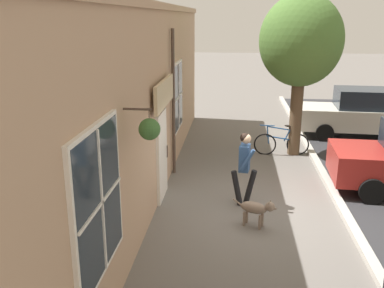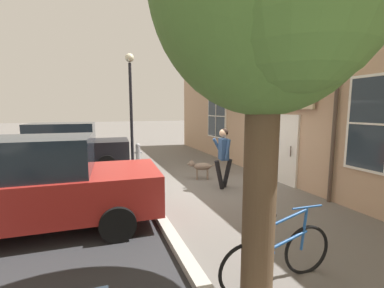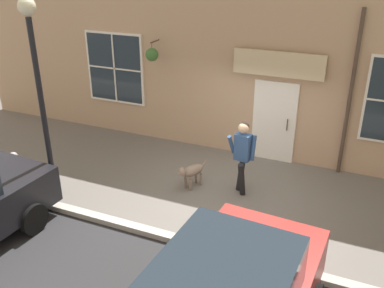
{
  "view_description": "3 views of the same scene",
  "coord_description": "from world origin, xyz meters",
  "px_view_note": "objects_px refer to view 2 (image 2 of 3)",
  "views": [
    {
      "loc": [
        -0.5,
        -9.09,
        4.2
      ],
      "look_at": [
        -1.37,
        -0.34,
        1.59
      ],
      "focal_mm": 40.0,
      "sensor_mm": 36.0,
      "label": 1
    },
    {
      "loc": [
        3.15,
        6.57,
        2.24
      ],
      "look_at": [
        0.08,
        -1.55,
        1.08
      ],
      "focal_mm": 24.0,
      "sensor_mm": 36.0,
      "label": 2
    },
    {
      "loc": [
        7.91,
        2.51,
        5.05
      ],
      "look_at": [
        -0.32,
        -1.06,
        0.94
      ],
      "focal_mm": 40.0,
      "sensor_mm": 36.0,
      "label": 3
    }
  ],
  "objects_px": {
    "street_lamp": "(131,93)",
    "fire_hydrant": "(138,151)",
    "leaning_bicycle": "(279,256)",
    "parked_car_nearest_curb": "(67,146)",
    "parked_car_mid_block": "(37,184)",
    "dog_on_leash": "(200,166)",
    "pedestrian_walking": "(224,152)"
  },
  "relations": [
    {
      "from": "parked_car_mid_block",
      "to": "street_lamp",
      "type": "height_order",
      "value": "street_lamp"
    },
    {
      "from": "parked_car_mid_block",
      "to": "street_lamp",
      "type": "bearing_deg",
      "value": -117.01
    },
    {
      "from": "parked_car_mid_block",
      "to": "street_lamp",
      "type": "relative_size",
      "value": 1.03
    },
    {
      "from": "parked_car_nearest_curb",
      "to": "leaning_bicycle",
      "type": "bearing_deg",
      "value": 111.17
    },
    {
      "from": "pedestrian_walking",
      "to": "leaning_bicycle",
      "type": "xyz_separation_m",
      "value": [
        1.25,
        3.92,
        -0.66
      ]
    },
    {
      "from": "dog_on_leash",
      "to": "parked_car_mid_block",
      "type": "distance_m",
      "value": 4.76
    },
    {
      "from": "leaning_bicycle",
      "to": "fire_hydrant",
      "type": "relative_size",
      "value": 2.26
    },
    {
      "from": "dog_on_leash",
      "to": "street_lamp",
      "type": "relative_size",
      "value": 0.22
    },
    {
      "from": "parked_car_nearest_curb",
      "to": "parked_car_mid_block",
      "type": "relative_size",
      "value": 1.0
    },
    {
      "from": "parked_car_nearest_curb",
      "to": "fire_hydrant",
      "type": "distance_m",
      "value": 2.91
    },
    {
      "from": "leaning_bicycle",
      "to": "parked_car_nearest_curb",
      "type": "xyz_separation_m",
      "value": [
        3.13,
        -8.09,
        0.5
      ]
    },
    {
      "from": "parked_car_mid_block",
      "to": "pedestrian_walking",
      "type": "bearing_deg",
      "value": -165.85
    },
    {
      "from": "street_lamp",
      "to": "fire_hydrant",
      "type": "xyz_separation_m",
      "value": [
        -0.44,
        -1.52,
        -2.45
      ]
    },
    {
      "from": "dog_on_leash",
      "to": "parked_car_nearest_curb",
      "type": "relative_size",
      "value": 0.21
    },
    {
      "from": "dog_on_leash",
      "to": "parked_car_nearest_curb",
      "type": "xyz_separation_m",
      "value": [
        4.14,
        -3.06,
        0.46
      ]
    },
    {
      "from": "street_lamp",
      "to": "leaning_bicycle",
      "type": "bearing_deg",
      "value": 96.42
    },
    {
      "from": "pedestrian_walking",
      "to": "dog_on_leash",
      "type": "relative_size",
      "value": 1.85
    },
    {
      "from": "leaning_bicycle",
      "to": "parked_car_mid_block",
      "type": "height_order",
      "value": "parked_car_mid_block"
    },
    {
      "from": "parked_car_mid_block",
      "to": "street_lamp",
      "type": "xyz_separation_m",
      "value": [
        -2.34,
        -4.6,
        1.97
      ]
    },
    {
      "from": "dog_on_leash",
      "to": "leaning_bicycle",
      "type": "distance_m",
      "value": 5.13
    },
    {
      "from": "leaning_bicycle",
      "to": "street_lamp",
      "type": "bearing_deg",
      "value": -83.58
    },
    {
      "from": "fire_hydrant",
      "to": "parked_car_mid_block",
      "type": "bearing_deg",
      "value": 65.54
    },
    {
      "from": "pedestrian_walking",
      "to": "parked_car_nearest_curb",
      "type": "xyz_separation_m",
      "value": [
        4.38,
        -4.18,
        -0.16
      ]
    },
    {
      "from": "dog_on_leash",
      "to": "fire_hydrant",
      "type": "distance_m",
      "value": 4.13
    },
    {
      "from": "street_lamp",
      "to": "fire_hydrant",
      "type": "bearing_deg",
      "value": -106.14
    },
    {
      "from": "leaning_bicycle",
      "to": "dog_on_leash",
      "type": "bearing_deg",
      "value": -101.26
    },
    {
      "from": "dog_on_leash",
      "to": "street_lamp",
      "type": "bearing_deg",
      "value": -52.25
    },
    {
      "from": "pedestrian_walking",
      "to": "parked_car_mid_block",
      "type": "height_order",
      "value": "parked_car_mid_block"
    },
    {
      "from": "pedestrian_walking",
      "to": "parked_car_mid_block",
      "type": "xyz_separation_m",
      "value": [
        4.43,
        1.12,
        -0.16
      ]
    },
    {
      "from": "dog_on_leash",
      "to": "parked_car_nearest_curb",
      "type": "bearing_deg",
      "value": -36.52
    },
    {
      "from": "pedestrian_walking",
      "to": "leaning_bicycle",
      "type": "relative_size",
      "value": 0.99
    },
    {
      "from": "leaning_bicycle",
      "to": "parked_car_nearest_curb",
      "type": "bearing_deg",
      "value": -68.83
    }
  ]
}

